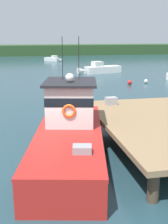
% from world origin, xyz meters
% --- Properties ---
extents(ground_plane, '(200.00, 200.00, 0.00)m').
position_xyz_m(ground_plane, '(0.00, 0.00, 0.00)').
color(ground_plane, '#23424C').
extents(main_fishing_boat, '(4.14, 9.96, 4.80)m').
position_xyz_m(main_fishing_boat, '(0.32, -0.03, 1.01)').
color(main_fishing_boat, red).
rests_on(main_fishing_boat, ground).
extents(crate_single_by_cleat, '(0.65, 0.51, 0.40)m').
position_xyz_m(crate_single_by_cleat, '(3.09, 3.40, 1.40)').
color(crate_single_by_cleat, '#9E9EA3').
rests_on(crate_single_by_cleat, dock).
extents(moored_boat_mid_harbor, '(3.31, 3.71, 1.06)m').
position_xyz_m(moored_boat_mid_harbor, '(3.91, 44.47, 0.36)').
color(moored_boat_mid_harbor, silver).
rests_on(moored_boat_mid_harbor, ground).
extents(moored_boat_far_right, '(6.07, 2.75, 1.52)m').
position_xyz_m(moored_boat_far_right, '(8.13, 25.39, 0.52)').
color(moored_boat_far_right, white).
rests_on(moored_boat_far_right, ground).
extents(mooring_buoy_outer, '(0.37, 0.37, 0.37)m').
position_xyz_m(mooring_buoy_outer, '(1.49, 19.03, 0.18)').
color(mooring_buoy_outer, '#EA5B19').
rests_on(mooring_buoy_outer, ground).
extents(mooring_buoy_inshore, '(0.44, 0.44, 0.44)m').
position_xyz_m(mooring_buoy_inshore, '(8.83, 16.12, 0.22)').
color(mooring_buoy_inshore, red).
rests_on(mooring_buoy_inshore, ground).
extents(mooring_buoy_spare_mooring, '(0.41, 0.41, 0.41)m').
position_xyz_m(mooring_buoy_spare_mooring, '(10.78, 16.62, 0.20)').
color(mooring_buoy_spare_mooring, silver).
rests_on(mooring_buoy_spare_mooring, ground).
extents(far_shoreline, '(120.00, 8.00, 2.40)m').
position_xyz_m(far_shoreline, '(0.00, 62.00, 1.20)').
color(far_shoreline, '#284723').
rests_on(far_shoreline, ground).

